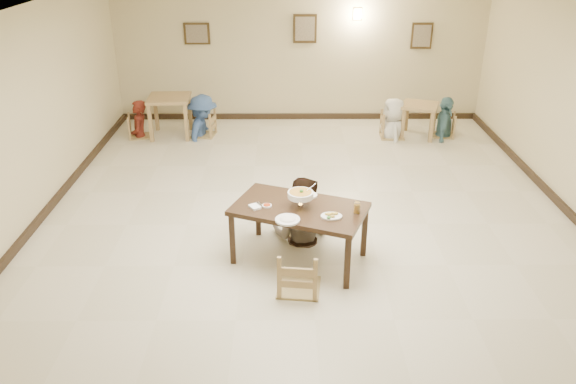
{
  "coord_description": "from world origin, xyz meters",
  "views": [
    {
      "loc": [
        -0.33,
        -7.26,
        4.01
      ],
      "look_at": [
        -0.29,
        -0.53,
        0.79
      ],
      "focal_mm": 35.0,
      "sensor_mm": 36.0,
      "label": 1
    }
  ],
  "objects_px": {
    "bg_chair_rr": "(445,115)",
    "bg_diner_d": "(448,97)",
    "bg_chair_lr": "(202,113)",
    "bg_diner_a": "(136,101)",
    "chair_near": "(299,251)",
    "bg_diner_b": "(201,95)",
    "curry_warmer": "(301,195)",
    "bg_diner_c": "(395,98)",
    "chair_far": "(302,203)",
    "main_diner": "(302,178)",
    "bg_chair_ll": "(138,116)",
    "drink_glass": "(357,208)",
    "bg_chair_rl": "(394,114)",
    "bg_table_left": "(169,103)",
    "main_table": "(299,212)",
    "bg_table_right": "(420,110)"
  },
  "relations": [
    {
      "from": "chair_far",
      "to": "bg_chair_lr",
      "type": "bearing_deg",
      "value": 135.67
    },
    {
      "from": "main_table",
      "to": "bg_table_right",
      "type": "height_order",
      "value": "main_table"
    },
    {
      "from": "chair_near",
      "to": "bg_table_left",
      "type": "relative_size",
      "value": 1.23
    },
    {
      "from": "bg_chair_lr",
      "to": "bg_diner_d",
      "type": "relative_size",
      "value": 0.6
    },
    {
      "from": "bg_diner_c",
      "to": "bg_diner_d",
      "type": "distance_m",
      "value": 1.09
    },
    {
      "from": "bg_table_right",
      "to": "bg_diner_a",
      "type": "xyz_separation_m",
      "value": [
        -5.78,
        -0.01,
        0.22
      ]
    },
    {
      "from": "chair_far",
      "to": "main_diner",
      "type": "relative_size",
      "value": 0.52
    },
    {
      "from": "curry_warmer",
      "to": "bg_diner_b",
      "type": "bearing_deg",
      "value": 111.52
    },
    {
      "from": "bg_diner_b",
      "to": "main_table",
      "type": "bearing_deg",
      "value": -148.77
    },
    {
      "from": "bg_diner_a",
      "to": "bg_diner_c",
      "type": "bearing_deg",
      "value": 83.0
    },
    {
      "from": "main_table",
      "to": "bg_table_left",
      "type": "height_order",
      "value": "bg_table_left"
    },
    {
      "from": "drink_glass",
      "to": "bg_diner_b",
      "type": "xyz_separation_m",
      "value": [
        -2.59,
        4.99,
        0.02
      ]
    },
    {
      "from": "chair_far",
      "to": "bg_diner_c",
      "type": "bearing_deg",
      "value": 83.67
    },
    {
      "from": "bg_chair_rl",
      "to": "bg_diner_d",
      "type": "distance_m",
      "value": 1.14
    },
    {
      "from": "chair_near",
      "to": "main_diner",
      "type": "distance_m",
      "value": 1.32
    },
    {
      "from": "bg_chair_lr",
      "to": "bg_diner_c",
      "type": "relative_size",
      "value": 0.6
    },
    {
      "from": "bg_chair_lr",
      "to": "bg_diner_a",
      "type": "xyz_separation_m",
      "value": [
        -1.31,
        -0.08,
        0.28
      ]
    },
    {
      "from": "main_table",
      "to": "chair_near",
      "type": "xyz_separation_m",
      "value": [
        -0.02,
        -0.67,
        -0.15
      ]
    },
    {
      "from": "bg_chair_rr",
      "to": "bg_diner_a",
      "type": "xyz_separation_m",
      "value": [
        -6.33,
        -0.03,
        0.32
      ]
    },
    {
      "from": "bg_chair_lr",
      "to": "bg_diner_b",
      "type": "bearing_deg",
      "value": 8.79
    },
    {
      "from": "bg_table_right",
      "to": "bg_diner_d",
      "type": "height_order",
      "value": "bg_diner_d"
    },
    {
      "from": "bg_chair_lr",
      "to": "bg_diner_d",
      "type": "bearing_deg",
      "value": 98.23
    },
    {
      "from": "chair_far",
      "to": "bg_table_left",
      "type": "distance_m",
      "value": 4.85
    },
    {
      "from": "bg_chair_rr",
      "to": "chair_far",
      "type": "bearing_deg",
      "value": -25.65
    },
    {
      "from": "bg_chair_rl",
      "to": "main_diner",
      "type": "bearing_deg",
      "value": 156.46
    },
    {
      "from": "bg_table_left",
      "to": "bg_diner_c",
      "type": "xyz_separation_m",
      "value": [
        4.59,
        -0.12,
        0.13
      ]
    },
    {
      "from": "bg_chair_ll",
      "to": "bg_diner_d",
      "type": "height_order",
      "value": "bg_diner_d"
    },
    {
      "from": "main_table",
      "to": "bg_chair_rl",
      "type": "bearing_deg",
      "value": 88.23
    },
    {
      "from": "chair_near",
      "to": "bg_diner_b",
      "type": "height_order",
      "value": "bg_diner_b"
    },
    {
      "from": "chair_near",
      "to": "bg_chair_ll",
      "type": "distance_m",
      "value": 6.27
    },
    {
      "from": "bg_diner_b",
      "to": "bg_table_right",
      "type": "bearing_deg",
      "value": -81.04
    },
    {
      "from": "curry_warmer",
      "to": "bg_diner_b",
      "type": "xyz_separation_m",
      "value": [
        -1.9,
        4.82,
        -0.08
      ]
    },
    {
      "from": "drink_glass",
      "to": "bg_diner_b",
      "type": "distance_m",
      "value": 5.62
    },
    {
      "from": "chair_far",
      "to": "curry_warmer",
      "type": "height_order",
      "value": "curry_warmer"
    },
    {
      "from": "curry_warmer",
      "to": "bg_chair_rl",
      "type": "distance_m",
      "value": 5.14
    },
    {
      "from": "main_diner",
      "to": "bg_chair_ll",
      "type": "bearing_deg",
      "value": -33.95
    },
    {
      "from": "main_table",
      "to": "bg_chair_ll",
      "type": "bearing_deg",
      "value": 145.76
    },
    {
      "from": "chair_near",
      "to": "drink_glass",
      "type": "bearing_deg",
      "value": -138.83
    },
    {
      "from": "bg_chair_lr",
      "to": "chair_near",
      "type": "bearing_deg",
      "value": 27.61
    },
    {
      "from": "bg_table_left",
      "to": "bg_chair_ll",
      "type": "xyz_separation_m",
      "value": [
        -0.65,
        -0.08,
        -0.24
      ]
    },
    {
      "from": "drink_glass",
      "to": "bg_diner_b",
      "type": "relative_size",
      "value": 0.09
    },
    {
      "from": "bg_table_left",
      "to": "bg_chair_rl",
      "type": "height_order",
      "value": "bg_chair_rl"
    },
    {
      "from": "chair_near",
      "to": "bg_chair_lr",
      "type": "xyz_separation_m",
      "value": [
        -1.87,
        5.49,
        -0.04
      ]
    },
    {
      "from": "curry_warmer",
      "to": "bg_chair_lr",
      "type": "relative_size",
      "value": 0.37
    },
    {
      "from": "bg_diner_a",
      "to": "bg_diner_b",
      "type": "xyz_separation_m",
      "value": [
        1.31,
        0.08,
        0.09
      ]
    },
    {
      "from": "bg_chair_rr",
      "to": "bg_diner_d",
      "type": "xyz_separation_m",
      "value": [
        0.0,
        0.0,
        0.37
      ]
    },
    {
      "from": "bg_diner_a",
      "to": "curry_warmer",
      "type": "bearing_deg",
      "value": 27.56
    },
    {
      "from": "bg_table_left",
      "to": "bg_diner_a",
      "type": "distance_m",
      "value": 0.66
    },
    {
      "from": "bg_chair_rl",
      "to": "bg_diner_a",
      "type": "xyz_separation_m",
      "value": [
        -5.24,
        0.04,
        0.27
      ]
    },
    {
      "from": "bg_diner_a",
      "to": "bg_diner_b",
      "type": "relative_size",
      "value": 0.89
    }
  ]
}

